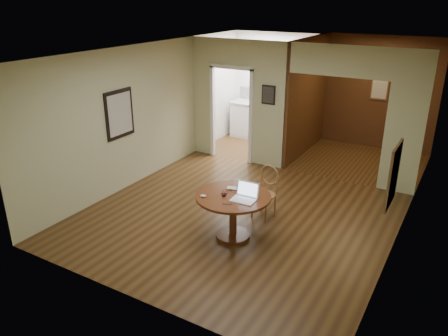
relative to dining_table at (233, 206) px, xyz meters
The scene contains 11 objects.
floor 0.82m from the dining_table, 115.10° to the left, with size 5.00×5.00×0.00m, color #432813.
room_shell 3.81m from the dining_table, 101.30° to the left, with size 5.20×7.50×5.00m.
dining_table is the anchor object (origin of this frame).
chair 0.90m from the dining_table, 80.99° to the left, with size 0.44×0.44×0.92m.
open_laptop 0.34m from the dining_table, ahead, with size 0.36×0.32×0.25m.
closed_laptop 0.27m from the dining_table, 102.71° to the left, with size 0.31×0.20×0.02m, color silver.
mouse 0.50m from the dining_table, 140.98° to the right, with size 0.10×0.05×0.04m, color white.
wine_glass 0.28m from the dining_table, 137.73° to the right, with size 0.09×0.09×0.10m, color white, non-canonical shape.
pen 0.38m from the dining_table, 76.43° to the right, with size 0.01×0.01×0.14m, color #0C1259.
kitchen_cabinet 5.03m from the dining_table, 108.71° to the left, with size 2.06×0.60×0.94m.
grocery_bag 4.98m from the dining_table, 105.81° to the left, with size 0.34×0.29×0.34m, color beige.
Camera 1 is at (3.18, -5.81, 3.58)m, focal length 35.00 mm.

